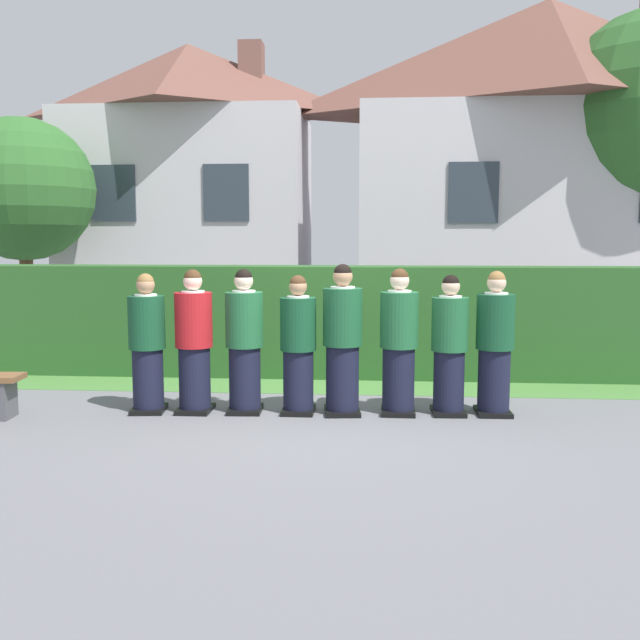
# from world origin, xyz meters

# --- Properties ---
(ground_plane) EXTENTS (60.00, 60.00, 0.00)m
(ground_plane) POSITION_xyz_m (0.00, 0.00, 0.00)
(ground_plane) COLOR slate
(student_front_row_0) EXTENTS (0.41, 0.52, 1.57)m
(student_front_row_0) POSITION_xyz_m (-1.94, -0.09, 0.74)
(student_front_row_0) COLOR black
(student_front_row_0) RESTS_ON ground
(student_in_red_blazer) EXTENTS (0.42, 0.46, 1.61)m
(student_in_red_blazer) POSITION_xyz_m (-1.41, -0.06, 0.77)
(student_in_red_blazer) COLOR black
(student_in_red_blazer) RESTS_ON ground
(student_front_row_2) EXTENTS (0.42, 0.52, 1.61)m
(student_front_row_2) POSITION_xyz_m (-0.85, -0.02, 0.77)
(student_front_row_2) COLOR black
(student_front_row_2) RESTS_ON ground
(student_front_row_3) EXTENTS (0.40, 0.49, 1.55)m
(student_front_row_3) POSITION_xyz_m (-0.24, -0.02, 0.74)
(student_front_row_3) COLOR black
(student_front_row_3) RESTS_ON ground
(student_front_row_4) EXTENTS (0.44, 0.52, 1.67)m
(student_front_row_4) POSITION_xyz_m (0.25, -0.01, 0.80)
(student_front_row_4) COLOR black
(student_front_row_4) RESTS_ON ground
(student_front_row_5) EXTENTS (0.42, 0.47, 1.62)m
(student_front_row_5) POSITION_xyz_m (0.88, 0.04, 0.77)
(student_front_row_5) COLOR black
(student_front_row_5) RESTS_ON ground
(student_front_row_6) EXTENTS (0.40, 0.50, 1.56)m
(student_front_row_6) POSITION_xyz_m (1.43, 0.06, 0.74)
(student_front_row_6) COLOR black
(student_front_row_6) RESTS_ON ground
(student_front_row_7) EXTENTS (0.42, 0.51, 1.60)m
(student_front_row_7) POSITION_xyz_m (1.93, 0.08, 0.76)
(student_front_row_7) COLOR black
(student_front_row_7) RESTS_ON ground
(hedge) EXTENTS (10.84, 0.70, 1.56)m
(hedge) POSITION_xyz_m (0.00, 2.16, 0.78)
(hedge) COLOR #285623
(hedge) RESTS_ON ground
(school_building_main) EXTENTS (7.96, 4.07, 6.72)m
(school_building_main) POSITION_xyz_m (4.07, 7.30, 3.45)
(school_building_main) COLOR silver
(school_building_main) RESTS_ON ground
(school_building_annex) EXTENTS (5.32, 3.38, 6.08)m
(school_building_annex) POSITION_xyz_m (-3.42, 7.63, 3.11)
(school_building_annex) COLOR silver
(school_building_annex) RESTS_ON ground
(oak_tree_left) EXTENTS (2.59, 2.59, 4.13)m
(oak_tree_left) POSITION_xyz_m (-5.80, 4.83, 2.82)
(oak_tree_left) COLOR brown
(oak_tree_left) RESTS_ON ground
(lawn_strip) EXTENTS (10.84, 0.90, 0.01)m
(lawn_strip) POSITION_xyz_m (0.00, 1.36, 0.00)
(lawn_strip) COLOR #477A38
(lawn_strip) RESTS_ON ground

